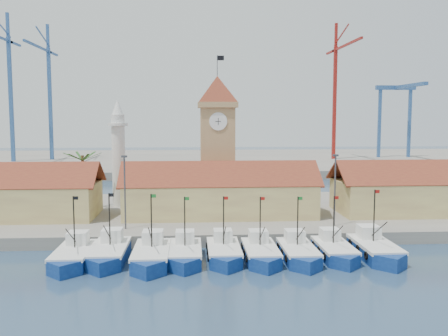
{
  "coord_description": "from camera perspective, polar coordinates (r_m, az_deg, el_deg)",
  "views": [
    {
      "loc": [
        -3.83,
        -48.67,
        15.18
      ],
      "look_at": [
        0.48,
        18.0,
        8.29
      ],
      "focal_mm": 40.0,
      "sensor_mm": 36.0,
      "label": 1
    }
  ],
  "objects": [
    {
      "name": "lamp_posts",
      "position": [
        61.44,
        0.38,
        -2.25
      ],
      "size": [
        80.7,
        0.25,
        9.03
      ],
      "color": "#3F3F44",
      "rests_on": "quay"
    },
    {
      "name": "boat_5",
      "position": [
        53.51,
        4.26,
        -9.79
      ],
      "size": [
        3.43,
        9.39,
        7.1
      ],
      "color": "navy",
      "rests_on": "ground"
    },
    {
      "name": "boat_2",
      "position": [
        52.67,
        -8.32,
        -10.03
      ],
      "size": [
        3.68,
        10.08,
        7.63
      ],
      "color": "navy",
      "rests_on": "ground"
    },
    {
      "name": "boat_1",
      "position": [
        54.42,
        -13.02,
        -9.61
      ],
      "size": [
        3.65,
        9.99,
        7.56
      ],
      "color": "navy",
      "rests_on": "ground"
    },
    {
      "name": "crane_blue_near",
      "position": [
        161.46,
        -19.45,
        8.92
      ],
      "size": [
        1.0,
        32.24,
        40.87
      ],
      "color": "#2F5792",
      "rests_on": "terminal"
    },
    {
      "name": "boat_4",
      "position": [
        53.59,
        0.01,
        -9.75
      ],
      "size": [
        3.43,
        9.41,
        7.12
      ],
      "color": "navy",
      "rests_on": "ground"
    },
    {
      "name": "crane_red_right",
      "position": [
        158.76,
        12.73,
        9.38
      ],
      "size": [
        1.0,
        33.79,
        41.68
      ],
      "color": "maroon",
      "rests_on": "terminal"
    },
    {
      "name": "ground",
      "position": [
        51.13,
        0.78,
        -11.39
      ],
      "size": [
        400.0,
        400.0,
        0.0
      ],
      "primitive_type": "plane",
      "color": "#1D374E",
      "rests_on": "ground"
    },
    {
      "name": "boat_6",
      "position": [
        54.0,
        8.56,
        -9.69
      ],
      "size": [
        3.43,
        9.41,
        7.12
      ],
      "color": "navy",
      "rests_on": "ground"
    },
    {
      "name": "hall_right",
      "position": [
        78.26,
        23.62,
        -2.83
      ],
      "size": [
        31.2,
        10.13,
        7.61
      ],
      "color": "#DACD77",
      "rests_on": "quay"
    },
    {
      "name": "clock_tower",
      "position": [
        74.83,
        -0.77,
        3.42
      ],
      "size": [
        5.8,
        5.8,
        22.7
      ],
      "color": "tan",
      "rests_on": "quay"
    },
    {
      "name": "hall_center",
      "position": [
        69.68,
        -0.5,
        -3.36
      ],
      "size": [
        27.04,
        10.13,
        7.61
      ],
      "color": "#DACD77",
      "rests_on": "quay"
    },
    {
      "name": "crane_blue_far",
      "position": [
        158.25,
        -23.49,
        9.37
      ],
      "size": [
        1.0,
        35.94,
        42.97
      ],
      "color": "#2F5792",
      "rests_on": "terminal"
    },
    {
      "name": "quay",
      "position": [
        74.19,
        -0.68,
        -5.33
      ],
      "size": [
        140.0,
        32.0,
        1.5
      ],
      "primitive_type": "cube",
      "color": "gray",
      "rests_on": "ground"
    },
    {
      "name": "palm_tree",
      "position": [
        76.92,
        -15.81,
        -1.01
      ],
      "size": [
        5.6,
        5.03,
        8.39
      ],
      "color": "brown",
      "rests_on": "quay"
    },
    {
      "name": "boat_8",
      "position": [
        56.76,
        17.0,
        -9.05
      ],
      "size": [
        3.73,
        10.23,
        7.74
      ],
      "color": "navy",
      "rests_on": "ground"
    },
    {
      "name": "terminal",
      "position": [
        159.35,
        -2.31,
        0.78
      ],
      "size": [
        240.0,
        80.0,
        2.0
      ],
      "primitive_type": "cube",
      "color": "gray",
      "rests_on": "ground"
    },
    {
      "name": "boat_0",
      "position": [
        54.4,
        -16.87,
        -9.74
      ],
      "size": [
        3.56,
        9.76,
        7.39
      ],
      "color": "navy",
      "rests_on": "ground"
    },
    {
      "name": "boat_3",
      "position": [
        53.21,
        -4.49,
        -9.88
      ],
      "size": [
        3.46,
        9.46,
        7.16
      ],
      "color": "navy",
      "rests_on": "ground"
    },
    {
      "name": "boat_7",
      "position": [
        55.59,
        12.6,
        -9.33
      ],
      "size": [
        3.4,
        9.3,
        7.04
      ],
      "color": "navy",
      "rests_on": "ground"
    },
    {
      "name": "gantry",
      "position": [
        168.76,
        19.42,
        7.21
      ],
      "size": [
        13.0,
        22.0,
        23.2
      ],
      "color": "#2F5792",
      "rests_on": "terminal"
    },
    {
      "name": "minaret",
      "position": [
        77.67,
        -11.97,
        1.74
      ],
      "size": [
        3.0,
        3.0,
        16.3
      ],
      "color": "silver",
      "rests_on": "quay"
    }
  ]
}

